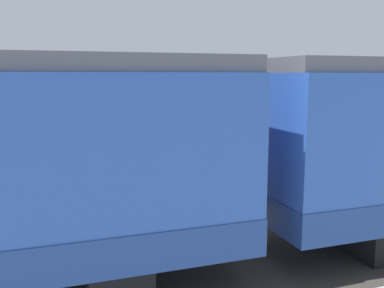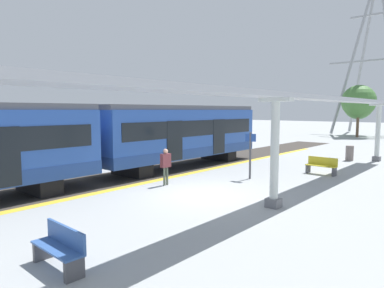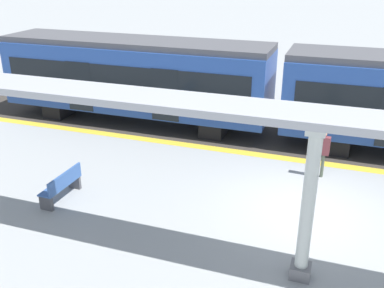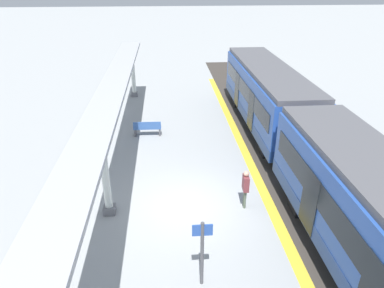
{
  "view_description": "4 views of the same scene",
  "coord_description": "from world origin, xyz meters",
  "views": [
    {
      "loc": [
        -11.37,
        1.45,
        3.2
      ],
      "look_at": [
        -1.81,
        -1.82,
        1.56
      ],
      "focal_mm": 39.57,
      "sensor_mm": 36.0,
      "label": 1
    },
    {
      "loc": [
        8.2,
        -9.99,
        3.23
      ],
      "look_at": [
        -0.42,
        -0.09,
        1.92
      ],
      "focal_mm": 31.94,
      "sensor_mm": 36.0,
      "label": 2
    },
    {
      "loc": [
        11.05,
        0.5,
        6.43
      ],
      "look_at": [
        0.4,
        -3.22,
        1.67
      ],
      "focal_mm": 41.1,
      "sensor_mm": 36.0,
      "label": 3
    },
    {
      "loc": [
        0.71,
        11.16,
        8.17
      ],
      "look_at": [
        -0.31,
        -1.82,
        1.78
      ],
      "focal_mm": 32.98,
      "sensor_mm": 36.0,
      "label": 4
    }
  ],
  "objects": [
    {
      "name": "canopy_beam",
      "position": [
        2.95,
        0.11,
        3.7
      ],
      "size": [
        1.2,
        28.43,
        0.16
      ],
      "primitive_type": "cube",
      "color": "#A8AAB2",
      "rests_on": "canopy_pillar_nearest"
    },
    {
      "name": "tactile_edge_strip",
      "position": [
        -3.19,
        0.0,
        0.0
      ],
      "size": [
        0.41,
        35.61,
        0.01
      ],
      "primitive_type": "cube",
      "color": "gold",
      "rests_on": "ground"
    },
    {
      "name": "canopy_pillar_second",
      "position": [
        2.95,
        0.18,
        1.84
      ],
      "size": [
        1.1,
        0.44,
        3.62
      ],
      "color": "slate",
      "rests_on": "ground"
    },
    {
      "name": "trackbed",
      "position": [
        -5.0,
        0.0,
        0.0
      ],
      "size": [
        3.2,
        47.61,
        0.01
      ],
      "primitive_type": "cube",
      "color": "#38332D",
      "rests_on": "ground"
    },
    {
      "name": "bench_near_end",
      "position": [
        1.76,
        -6.69,
        0.44
      ],
      "size": [
        1.51,
        0.47,
        0.86
      ],
      "color": "#345A9C",
      "rests_on": "ground"
    },
    {
      "name": "passenger_waiting_near_edge",
      "position": [
        -2.17,
        0.19,
        0.99
      ],
      "size": [
        0.23,
        0.47,
        1.58
      ],
      "color": "#515C4A",
      "rests_on": "ground"
    },
    {
      "name": "train_near_carriage",
      "position": [
        -4.99,
        -7.59,
        1.83
      ],
      "size": [
        2.65,
        11.21,
        3.48
      ],
      "color": "#284EA1",
      "rests_on": "ground"
    },
    {
      "name": "ground_plane",
      "position": [
        0.0,
        0.0,
        0.0
      ],
      "size": [
        176.0,
        176.0,
        0.0
      ],
      "primitive_type": "plane",
      "color": "#989C9D"
    }
  ]
}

